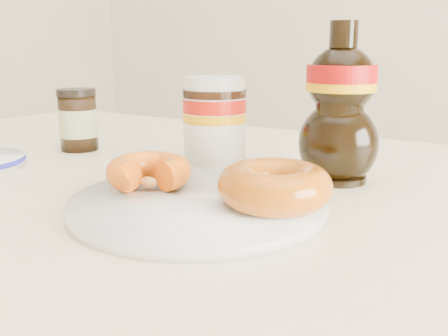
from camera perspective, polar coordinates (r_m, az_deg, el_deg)
The scene contains 7 objects.
dining_table at distance 0.65m, azimuth -4.91°, elevation -8.78°, with size 1.40×0.90×0.75m.
plate at distance 0.52m, azimuth -2.97°, elevation -4.08°, with size 0.27×0.27×0.01m.
donut_bitten at distance 0.56m, azimuth -8.56°, elevation -0.40°, with size 0.10×0.10×0.03m, color orange.
donut_whole at distance 0.49m, azimuth 5.82°, elevation -2.01°, with size 0.11×0.11×0.04m, color #955909.
nutella_jar at distance 0.71m, azimuth -1.09°, elevation 5.73°, with size 0.09×0.09×0.13m.
syrup_bottle at distance 0.63m, azimuth 13.11°, elevation 7.19°, with size 0.10×0.09×0.20m, color black, non-canonical shape.
dark_jar at distance 0.85m, azimuth -16.34°, elevation 5.24°, with size 0.06×0.06×0.10m.
Camera 1 is at (0.37, -0.38, 0.92)m, focal length 40.00 mm.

